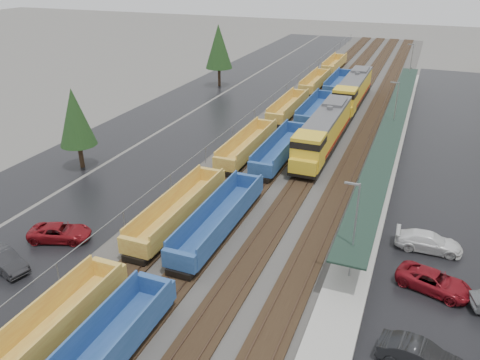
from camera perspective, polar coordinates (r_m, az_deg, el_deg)
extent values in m
cube|color=#302D2B|center=(72.47, 11.10, 7.85)|extent=(20.00, 160.00, 0.08)
cube|color=black|center=(73.70, 6.50, 8.55)|extent=(2.60, 160.00, 0.15)
cube|color=#473326|center=(73.85, 5.97, 8.70)|extent=(0.08, 160.00, 0.07)
cube|color=#473326|center=(73.49, 7.05, 8.56)|extent=(0.08, 160.00, 0.07)
cube|color=black|center=(72.81, 9.56, 8.15)|extent=(2.60, 160.00, 0.15)
cube|color=#473326|center=(72.92, 9.01, 8.31)|extent=(0.08, 160.00, 0.07)
cube|color=#473326|center=(72.64, 10.12, 8.16)|extent=(0.08, 160.00, 0.07)
cube|color=black|center=(72.12, 12.68, 7.72)|extent=(2.60, 160.00, 0.15)
cube|color=#473326|center=(72.20, 12.12, 7.88)|extent=(0.08, 160.00, 0.07)
cube|color=#473326|center=(71.99, 13.25, 7.72)|extent=(0.08, 160.00, 0.07)
cube|color=black|center=(71.65, 15.84, 7.26)|extent=(2.60, 160.00, 0.15)
cube|color=#473326|center=(71.69, 15.28, 7.43)|extent=(0.08, 160.00, 0.07)
cube|color=#473326|center=(71.56, 16.42, 7.26)|extent=(0.08, 160.00, 0.07)
cube|color=black|center=(76.48, -0.08, 9.21)|extent=(10.00, 160.00, 0.02)
cube|color=black|center=(80.61, -6.79, 9.88)|extent=(9.00, 160.00, 0.02)
cube|color=black|center=(62.28, 26.50, 2.68)|extent=(16.00, 100.00, 0.02)
cube|color=#9E9B93|center=(61.88, 17.87, 4.38)|extent=(3.00, 80.00, 0.70)
cylinder|color=gray|center=(38.49, 14.60, -5.62)|extent=(0.16, 0.16, 2.40)
cylinder|color=gray|center=(51.99, 17.04, 2.39)|extent=(0.16, 0.16, 2.40)
cylinder|color=gray|center=(66.14, 18.47, 7.04)|extent=(0.16, 0.16, 2.40)
cylinder|color=gray|center=(80.60, 19.40, 10.03)|extent=(0.16, 0.16, 2.40)
cylinder|color=gray|center=(95.23, 20.06, 12.11)|extent=(0.16, 0.16, 2.40)
cube|color=black|center=(60.98, 18.22, 6.87)|extent=(2.60, 65.00, 0.15)
cylinder|color=gray|center=(33.13, 13.71, -6.67)|extent=(0.12, 0.12, 8.00)
cube|color=gray|center=(31.35, 13.53, -0.44)|extent=(1.00, 0.15, 0.12)
cylinder|color=gray|center=(60.75, 18.33, 7.59)|extent=(0.12, 0.12, 8.00)
cube|color=gray|center=(59.80, 18.35, 11.21)|extent=(1.00, 0.15, 0.12)
cylinder|color=gray|center=(89.91, 20.06, 12.78)|extent=(0.12, 0.12, 8.00)
cube|color=gray|center=(89.27, 20.11, 15.26)|extent=(1.00, 0.15, 0.12)
cylinder|color=gray|center=(35.95, -21.28, -10.78)|extent=(0.08, 0.08, 2.00)
cylinder|color=gray|center=(40.99, -13.95, -4.98)|extent=(0.08, 0.08, 2.00)
cylinder|color=gray|center=(46.86, -8.44, -0.48)|extent=(0.08, 0.08, 2.00)
cylinder|color=gray|center=(53.28, -4.21, 2.99)|extent=(0.08, 0.08, 2.00)
cylinder|color=gray|center=(60.09, -0.90, 5.67)|extent=(0.08, 0.08, 2.00)
cylinder|color=gray|center=(67.16, 1.75, 7.79)|extent=(0.08, 0.08, 2.00)
cylinder|color=gray|center=(74.42, 3.91, 9.49)|extent=(0.08, 0.08, 2.00)
cylinder|color=gray|center=(81.81, 5.70, 10.88)|extent=(0.08, 0.08, 2.00)
cylinder|color=gray|center=(89.32, 7.20, 12.02)|extent=(0.08, 0.08, 2.00)
cylinder|color=gray|center=(96.90, 8.48, 12.98)|extent=(0.08, 0.08, 2.00)
cylinder|color=gray|center=(104.54, 9.57, 13.80)|extent=(0.08, 0.08, 2.00)
cylinder|color=gray|center=(112.23, 10.53, 14.50)|extent=(0.08, 0.08, 2.00)
cylinder|color=gray|center=(119.96, 11.37, 15.11)|extent=(0.08, 0.08, 2.00)
cylinder|color=gray|center=(127.73, 12.11, 15.64)|extent=(0.08, 0.08, 2.00)
cylinder|color=gray|center=(135.52, 12.76, 16.11)|extent=(0.08, 0.08, 2.00)
cylinder|color=gray|center=(143.34, 13.35, 16.52)|extent=(0.08, 0.08, 2.00)
cube|color=gray|center=(74.15, 3.93, 10.24)|extent=(0.05, 160.00, 0.05)
ellipsoid|color=#4F634D|center=(213.54, 10.84, 19.14)|extent=(154.00, 110.00, 19.80)
cylinder|color=#332316|center=(55.08, -18.81, 2.80)|extent=(0.50, 0.50, 2.70)
cone|color=black|center=(53.63, -19.48, 7.25)|extent=(3.96, 3.96, 6.30)
cylinder|color=#332316|center=(88.03, -2.54, 12.43)|extent=(0.50, 0.50, 3.30)
cone|color=black|center=(86.98, -2.62, 15.97)|extent=(4.84, 4.84, 7.70)
cube|color=black|center=(58.18, 10.16, 4.47)|extent=(3.13, 20.88, 0.42)
cube|color=yellow|center=(58.56, 10.52, 6.42)|extent=(2.92, 16.70, 3.13)
cube|color=yellow|center=(50.03, 8.31, 3.56)|extent=(3.13, 3.34, 3.55)
cube|color=black|center=(49.66, 8.38, 4.68)|extent=(3.18, 3.39, 0.73)
cube|color=yellow|center=(48.74, 7.69, 1.67)|extent=(2.92, 1.04, 1.46)
cube|color=#59595B|center=(58.06, 10.65, 7.98)|extent=(2.97, 16.70, 0.37)
cube|color=maroon|center=(59.25, 9.02, 5.47)|extent=(0.04, 16.70, 0.37)
cube|color=maroon|center=(58.73, 11.84, 5.06)|extent=(0.04, 16.70, 0.37)
cube|color=black|center=(58.33, 10.13, 4.09)|extent=(2.30, 6.26, 0.63)
cube|color=black|center=(51.66, 8.38, 1.51)|extent=(2.51, 4.18, 0.52)
cube|color=black|center=(65.07, 11.55, 6.30)|extent=(2.51, 4.18, 0.52)
cylinder|color=#59595B|center=(58.95, 10.89, 8.54)|extent=(0.73, 0.73, 0.52)
cube|color=#59595B|center=(61.93, 11.49, 9.25)|extent=(2.51, 4.18, 0.52)
cube|color=black|center=(77.94, 13.57, 9.48)|extent=(3.13, 20.88, 0.42)
cube|color=yellow|center=(78.51, 13.82, 10.91)|extent=(2.92, 16.70, 3.13)
cube|color=yellow|center=(69.65, 12.62, 9.43)|extent=(3.13, 3.34, 3.55)
cube|color=black|center=(69.39, 12.70, 10.26)|extent=(3.18, 3.39, 0.73)
cube|color=yellow|center=(68.15, 12.25, 8.21)|extent=(2.92, 1.04, 1.46)
cube|color=#59595B|center=(78.13, 13.95, 12.10)|extent=(2.97, 16.70, 0.37)
cube|color=maroon|center=(79.02, 12.66, 10.18)|extent=(0.04, 16.70, 0.37)
cube|color=maroon|center=(78.63, 14.81, 9.88)|extent=(0.04, 16.70, 0.37)
cube|color=black|center=(78.05, 13.53, 9.19)|extent=(2.30, 6.26, 0.63)
cube|color=black|center=(71.08, 12.57, 7.82)|extent=(2.51, 4.18, 0.52)
cube|color=black|center=(85.04, 14.36, 10.47)|extent=(2.51, 4.18, 0.52)
cylinder|color=#59595B|center=(79.08, 14.10, 12.47)|extent=(0.73, 0.73, 0.52)
cube|color=#59595B|center=(82.13, 14.44, 12.85)|extent=(2.51, 4.18, 0.52)
cube|color=#C28635|center=(30.96, -23.42, -18.21)|extent=(2.60, 13.51, 0.25)
cube|color=#C28635|center=(31.16, -25.43, -16.15)|extent=(0.15, 13.51, 1.80)
cube|color=#C28635|center=(29.64, -21.91, -17.80)|extent=(0.15, 13.51, 1.80)
cube|color=#C28635|center=(34.37, -15.64, -10.55)|extent=(2.60, 0.50, 1.40)
cube|color=black|center=(34.52, -16.14, -12.50)|extent=(2.00, 2.20, 0.50)
cube|color=#C28635|center=(41.73, -7.42, -4.05)|extent=(2.60, 13.51, 0.25)
cube|color=#C28635|center=(41.87, -8.99, -2.65)|extent=(0.15, 13.51, 1.80)
cube|color=#C28635|center=(40.76, -5.95, -3.28)|extent=(0.15, 13.51, 1.80)
cube|color=#C28635|center=(36.38, -12.76, -8.01)|extent=(2.60, 0.50, 1.40)
cube|color=#C28635|center=(46.91, -3.41, 0.53)|extent=(2.60, 0.50, 1.40)
cube|color=black|center=(37.40, -12.02, -8.76)|extent=(2.00, 2.20, 0.50)
cube|color=black|center=(46.76, -3.74, -0.91)|extent=(2.00, 2.20, 0.50)
cube|color=#C28635|center=(55.70, 0.97, 3.89)|extent=(2.60, 13.51, 0.25)
cube|color=#C28635|center=(55.81, -0.23, 4.93)|extent=(0.15, 13.51, 1.80)
cube|color=#C28635|center=(54.98, 2.19, 4.59)|extent=(0.15, 13.51, 1.80)
cube|color=#C28635|center=(49.48, -1.91, 1.93)|extent=(2.60, 0.50, 1.40)
cube|color=#C28635|center=(61.63, 3.30, 6.68)|extent=(2.60, 0.50, 1.40)
cube|color=black|center=(50.46, -1.57, 1.18)|extent=(2.00, 2.20, 0.50)
cube|color=black|center=(61.33, 3.06, 5.60)|extent=(2.00, 2.20, 0.50)
cube|color=#C28635|center=(71.01, 5.93, 8.52)|extent=(2.60, 13.51, 0.25)
cube|color=#C28635|center=(71.09, 4.98, 9.33)|extent=(0.15, 13.51, 1.80)
cube|color=#C28635|center=(70.44, 6.95, 9.09)|extent=(0.15, 13.51, 1.80)
cube|color=#C28635|center=(64.43, 4.19, 7.49)|extent=(2.60, 0.50, 1.40)
cube|color=#C28635|center=(77.29, 7.43, 10.36)|extent=(2.60, 0.50, 1.40)
cube|color=black|center=(65.37, 4.36, 6.82)|extent=(2.00, 2.20, 0.50)
cube|color=black|center=(76.90, 7.25, 9.52)|extent=(2.00, 2.20, 0.50)
cube|color=#C28635|center=(86.95, 9.16, 11.44)|extent=(2.60, 13.51, 0.25)
cube|color=#C28635|center=(87.02, 8.39, 12.11)|extent=(0.15, 13.51, 1.80)
cube|color=#C28635|center=(86.49, 10.02, 11.92)|extent=(0.15, 13.51, 1.80)
cube|color=#C28635|center=(80.20, 8.02, 10.87)|extent=(2.60, 0.50, 1.40)
cube|color=#C28635|center=(93.43, 10.21, 12.76)|extent=(2.60, 0.50, 1.40)
cube|color=black|center=(81.11, 8.10, 10.30)|extent=(2.00, 2.20, 0.50)
cube|color=black|center=(92.97, 10.07, 12.08)|extent=(2.00, 2.20, 0.50)
cube|color=#C28635|center=(103.23, 11.42, 13.43)|extent=(2.60, 13.51, 0.25)
cube|color=#C28635|center=(103.29, 10.77, 14.00)|extent=(0.15, 13.51, 1.80)
cube|color=#C28635|center=(102.84, 12.16, 13.83)|extent=(0.15, 13.51, 1.80)
cube|color=#C28635|center=(96.40, 10.62, 13.10)|extent=(2.60, 0.50, 1.40)
cube|color=#C28635|center=(109.83, 12.19, 14.43)|extent=(2.60, 0.50, 1.40)
cube|color=black|center=(97.28, 10.66, 12.61)|extent=(2.00, 2.20, 0.50)
cube|color=black|center=(109.33, 12.07, 13.85)|extent=(2.00, 2.20, 0.50)
cube|color=navy|center=(28.54, -20.34, -19.39)|extent=(0.15, 13.79, 1.84)
cube|color=navy|center=(32.13, -10.17, -12.67)|extent=(2.66, 0.51, 1.43)
cube|color=black|center=(32.31, -10.70, -14.81)|extent=(2.05, 2.25, 0.51)
cube|color=navy|center=(39.99, -2.48, -5.21)|extent=(2.66, 13.79, 0.26)
cube|color=navy|center=(40.02, -4.18, -3.72)|extent=(0.15, 13.79, 1.84)
cube|color=navy|center=(39.09, -0.79, -4.41)|extent=(0.15, 13.79, 1.84)
cube|color=navy|center=(34.30, -7.41, -9.73)|extent=(2.66, 0.51, 1.43)
cube|color=navy|center=(45.45, 1.15, -0.22)|extent=(2.66, 0.51, 1.43)
cube|color=black|center=(35.39, -6.75, -10.48)|extent=(2.05, 2.25, 0.51)
cube|color=black|center=(45.31, 0.82, -1.75)|extent=(2.05, 2.25, 0.51)
cube|color=navy|center=(54.68, 4.97, 3.40)|extent=(2.66, 13.79, 0.26)
cube|color=navy|center=(54.70, 3.72, 4.48)|extent=(0.15, 13.79, 1.84)
cube|color=navy|center=(54.02, 6.30, 4.11)|extent=(0.15, 13.79, 1.84)
cube|color=navy|center=(48.17, 2.49, 1.28)|extent=(2.66, 0.51, 1.43)
cube|color=navy|center=(60.85, 6.99, 6.32)|extent=(2.66, 0.51, 1.43)
cube|color=black|center=(49.20, 2.74, 0.51)|extent=(2.05, 2.25, 0.51)
cube|color=black|center=(60.54, 6.76, 5.20)|extent=(2.05, 2.25, 0.51)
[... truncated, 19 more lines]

